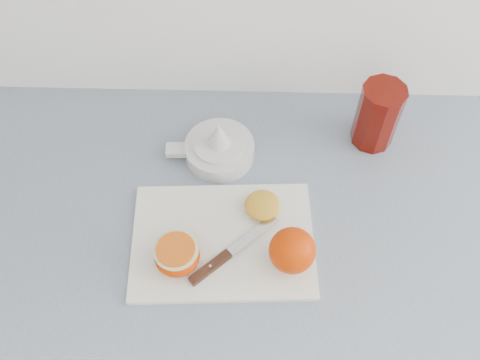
# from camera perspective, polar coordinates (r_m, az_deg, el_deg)

# --- Properties ---
(counter) EXTENTS (2.34, 0.64, 0.89)m
(counter) POSITION_cam_1_polar(r_m,az_deg,el_deg) (1.47, 2.84, -11.46)
(counter) COLOR silver
(counter) RESTS_ON ground
(cutting_board) EXTENTS (0.36, 0.26, 0.01)m
(cutting_board) POSITION_cam_1_polar(r_m,az_deg,el_deg) (1.02, -1.83, -6.47)
(cutting_board) COLOR white
(cutting_board) RESTS_ON counter
(whole_orange) EXTENTS (0.08, 0.08, 0.08)m
(whole_orange) POSITION_cam_1_polar(r_m,az_deg,el_deg) (0.96, 5.60, -7.49)
(whole_orange) COLOR #CB4600
(whole_orange) RESTS_ON cutting_board
(half_orange) EXTENTS (0.08, 0.08, 0.05)m
(half_orange) POSITION_cam_1_polar(r_m,az_deg,el_deg) (0.98, -6.74, -7.97)
(half_orange) COLOR #CB4600
(half_orange) RESTS_ON cutting_board
(squeezed_shell) EXTENTS (0.07, 0.07, 0.03)m
(squeezed_shell) POSITION_cam_1_polar(r_m,az_deg,el_deg) (1.04, 2.40, -2.69)
(squeezed_shell) COLOR gold
(squeezed_shell) RESTS_ON cutting_board
(paring_knife) EXTENTS (0.17, 0.15, 0.01)m
(paring_knife) POSITION_cam_1_polar(r_m,az_deg,el_deg) (0.99, -2.35, -8.68)
(paring_knife) COLOR #3F1D12
(paring_knife) RESTS_ON cutting_board
(citrus_juicer) EXTENTS (0.19, 0.15, 0.10)m
(citrus_juicer) POSITION_cam_1_polar(r_m,az_deg,el_deg) (1.12, -2.30, 3.50)
(citrus_juicer) COLOR white
(citrus_juicer) RESTS_ON counter
(red_tumbler) EXTENTS (0.09, 0.09, 0.15)m
(red_tumbler) POSITION_cam_1_polar(r_m,az_deg,el_deg) (1.15, 14.41, 6.50)
(red_tumbler) COLOR #5F0B04
(red_tumbler) RESTS_ON counter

